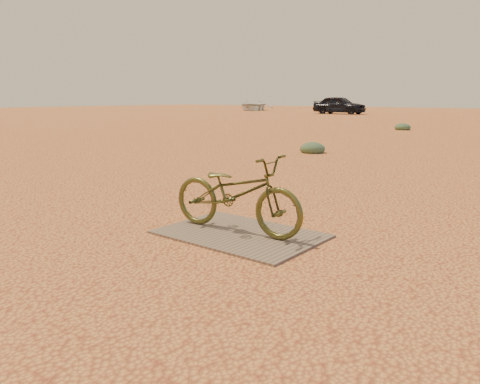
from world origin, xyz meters
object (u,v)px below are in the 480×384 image
Objects in this scene: plywood_board at (240,234)px; car at (339,105)px; boat_near_left at (253,105)px; bicycle at (236,193)px.

car is (-14.96, 31.74, 0.71)m from plywood_board.
car is 0.84× the size of boat_near_left.
car reaches higher than plywood_board.
bicycle is 0.30× the size of boat_near_left.
plywood_board is 0.37× the size of car.
bicycle is 0.35× the size of car.
boat_near_left is (-26.58, 35.55, 0.11)m from bicycle.
bicycle is at bearing -75.28° from boat_near_left.
car is at bearing 115.24° from plywood_board.
boat_near_left is (-11.69, 3.84, -0.20)m from car.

